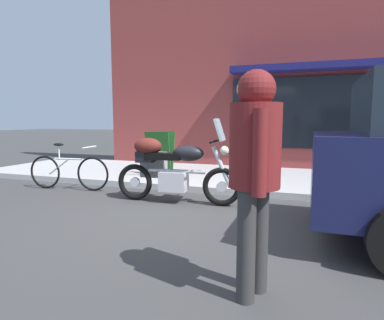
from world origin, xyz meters
The scene contains 5 objects.
ground_plane centered at (0.00, 0.00, 0.00)m, with size 80.00×80.00×0.00m, color #3C3C3C.
touring_motorcycle centered at (-0.46, 0.57, 0.60)m, with size 2.13×0.62×1.39m.
parked_bicycle centered at (-2.73, 0.81, 0.37)m, with size 1.71×0.48×0.92m.
pedestrian_walking centered at (1.29, -1.95, 1.08)m, with size 0.47×0.54×1.72m.
sandwich_board_sign centered at (-1.35, 2.15, 0.63)m, with size 0.55×0.43×1.00m.
Camera 1 is at (1.63, -4.35, 1.35)m, focal length 30.34 mm.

